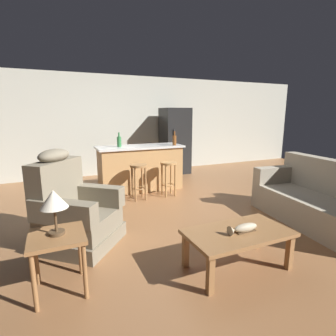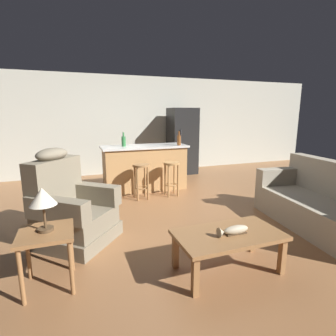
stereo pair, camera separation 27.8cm
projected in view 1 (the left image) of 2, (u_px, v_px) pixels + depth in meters
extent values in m
plane|color=brown|center=(165.00, 210.00, 4.49)|extent=(12.00, 12.00, 0.00)
cube|color=#B2B2A3|center=(119.00, 125.00, 7.02)|extent=(12.00, 0.05, 2.60)
cube|color=olive|center=(238.00, 233.00, 2.73)|extent=(1.10, 0.60, 0.04)
cube|color=olive|center=(210.00, 275.00, 2.36)|extent=(0.06, 0.06, 0.38)
cube|color=olive|center=(289.00, 252.00, 2.75)|extent=(0.06, 0.06, 0.38)
cube|color=olive|center=(186.00, 250.00, 2.79)|extent=(0.06, 0.06, 0.38)
cube|color=olive|center=(257.00, 233.00, 3.18)|extent=(0.06, 0.06, 0.38)
cube|color=#4C3823|center=(245.00, 231.00, 2.71)|extent=(0.22, 0.07, 0.01)
ellipsoid|color=tan|center=(246.00, 228.00, 2.70)|extent=(0.28, 0.09, 0.09)
cone|color=tan|center=(232.00, 230.00, 2.63)|extent=(0.06, 0.10, 0.10)
cube|color=#9E937F|center=(313.00, 217.00, 3.92)|extent=(1.07, 1.99, 0.20)
cube|color=#9E937F|center=(315.00, 204.00, 3.88)|extent=(1.07, 1.99, 0.22)
cube|color=#9E937F|center=(335.00, 178.00, 3.89)|extent=(0.43, 1.91, 0.52)
cube|color=#9E937F|center=(277.00, 175.00, 4.62)|extent=(0.86, 0.30, 0.28)
cube|color=#756B56|center=(81.00, 237.00, 3.29)|extent=(1.18, 1.18, 0.18)
cube|color=#756B56|center=(80.00, 222.00, 3.25)|extent=(1.10, 1.09, 0.24)
cube|color=#756B56|center=(57.00, 186.00, 3.24)|extent=(0.67, 0.73, 0.64)
ellipsoid|color=#756B56|center=(54.00, 156.00, 3.16)|extent=(0.50, 0.52, 0.16)
cube|color=#756B56|center=(95.00, 195.00, 3.50)|extent=(0.73, 0.65, 0.26)
cube|color=#756B56|center=(63.00, 212.00, 2.88)|extent=(0.73, 0.65, 0.26)
cube|color=olive|center=(57.00, 237.00, 2.33)|extent=(0.48, 0.48, 0.04)
cylinder|color=olive|center=(34.00, 283.00, 2.13)|extent=(0.04, 0.04, 0.52)
cylinder|color=olive|center=(85.00, 271.00, 2.29)|extent=(0.04, 0.04, 0.52)
cylinder|color=olive|center=(36.00, 259.00, 2.49)|extent=(0.04, 0.04, 0.52)
cylinder|color=olive|center=(80.00, 250.00, 2.65)|extent=(0.04, 0.04, 0.52)
cylinder|color=#4C3823|center=(57.00, 233.00, 2.34)|extent=(0.14, 0.14, 0.03)
cylinder|color=#4C3823|center=(56.00, 220.00, 2.31)|extent=(0.02, 0.02, 0.22)
cone|color=beige|center=(54.00, 199.00, 2.27)|extent=(0.24, 0.24, 0.16)
cube|color=#AD7F4C|center=(140.00, 169.00, 5.60)|extent=(1.71, 0.63, 0.91)
cube|color=silver|center=(140.00, 147.00, 5.51)|extent=(1.80, 0.70, 0.04)
cylinder|color=olive|center=(138.00, 166.00, 4.90)|extent=(0.32, 0.32, 0.04)
torus|color=olive|center=(139.00, 188.00, 4.99)|extent=(0.23, 0.23, 0.02)
cylinder|color=olive|center=(135.00, 185.00, 4.84)|extent=(0.04, 0.04, 0.64)
cylinder|color=olive|center=(146.00, 184.00, 4.92)|extent=(0.04, 0.04, 0.64)
cylinder|color=olive|center=(132.00, 182.00, 5.02)|extent=(0.04, 0.04, 0.64)
cylinder|color=olive|center=(142.00, 181.00, 5.10)|extent=(0.04, 0.04, 0.64)
cylinder|color=#A87A47|center=(168.00, 163.00, 5.15)|extent=(0.32, 0.32, 0.04)
torus|color=#A87A47|center=(168.00, 185.00, 5.24)|extent=(0.23, 0.23, 0.02)
cylinder|color=#A87A47|center=(166.00, 182.00, 5.09)|extent=(0.04, 0.04, 0.64)
cylinder|color=#A87A47|center=(175.00, 180.00, 5.17)|extent=(0.04, 0.04, 0.64)
cylinder|color=#A87A47|center=(162.00, 179.00, 5.27)|extent=(0.04, 0.04, 0.64)
cylinder|color=#A87A47|center=(171.00, 178.00, 5.35)|extent=(0.04, 0.04, 0.64)
cube|color=black|center=(175.00, 141.00, 7.14)|extent=(0.70, 0.66, 1.76)
cylinder|color=#333338|center=(174.00, 139.00, 6.73)|extent=(0.02, 0.02, 0.50)
cylinder|color=#2D6B38|center=(119.00, 142.00, 5.33)|extent=(0.09, 0.09, 0.20)
cylinder|color=#2D6B38|center=(119.00, 135.00, 5.30)|extent=(0.03, 0.03, 0.09)
cylinder|color=brown|center=(174.00, 140.00, 5.58)|extent=(0.08, 0.08, 0.21)
cylinder|color=brown|center=(174.00, 133.00, 5.55)|extent=(0.03, 0.03, 0.09)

